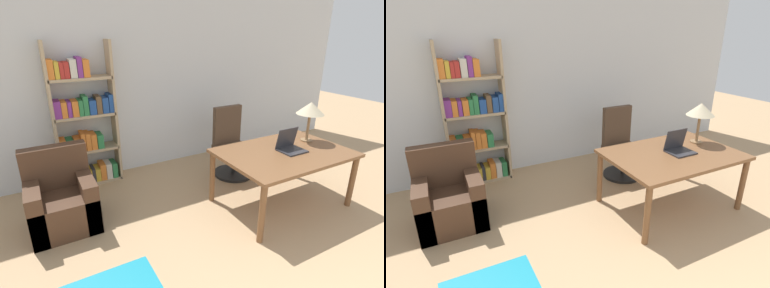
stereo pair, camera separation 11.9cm
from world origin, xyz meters
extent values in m
cube|color=silver|center=(0.00, 4.53, 1.35)|extent=(8.00, 0.06, 2.70)
cube|color=brown|center=(1.01, 2.56, 0.71)|extent=(1.59, 1.07, 0.04)
cylinder|color=brown|center=(0.28, 2.08, 0.34)|extent=(0.07, 0.07, 0.69)
cylinder|color=brown|center=(1.74, 2.08, 0.34)|extent=(0.07, 0.07, 0.69)
cylinder|color=brown|center=(0.28, 3.04, 0.34)|extent=(0.07, 0.07, 0.69)
cylinder|color=brown|center=(1.74, 3.04, 0.34)|extent=(0.07, 0.07, 0.69)
cube|color=#2D2D33|center=(1.09, 2.52, 0.74)|extent=(0.31, 0.25, 0.02)
cube|color=#2D2D33|center=(1.09, 2.63, 0.87)|extent=(0.31, 0.05, 0.25)
cube|color=#19233D|center=(1.09, 2.63, 0.87)|extent=(0.28, 0.04, 0.22)
cylinder|color=olive|center=(1.55, 2.70, 0.73)|extent=(0.16, 0.16, 0.01)
cylinder|color=olive|center=(1.55, 2.70, 0.92)|extent=(0.04, 0.04, 0.35)
cone|color=#C6B793|center=(1.55, 2.70, 1.17)|extent=(0.35, 0.35, 0.16)
cylinder|color=black|center=(0.97, 3.52, 0.02)|extent=(0.59, 0.59, 0.04)
cylinder|color=#262626|center=(0.97, 3.52, 0.20)|extent=(0.06, 0.06, 0.33)
cube|color=#4C3828|center=(0.97, 3.52, 0.42)|extent=(0.50, 0.50, 0.10)
cube|color=#4C3828|center=(0.97, 3.73, 0.76)|extent=(0.47, 0.08, 0.58)
cylinder|color=teal|center=(-1.09, 1.89, 0.23)|extent=(0.04, 0.04, 0.46)
cube|color=#472D1E|center=(-1.50, 3.36, 0.21)|extent=(0.70, 0.65, 0.41)
cube|color=#472D1E|center=(-1.50, 3.61, 0.66)|extent=(0.70, 0.16, 0.50)
cube|color=#472D1E|center=(-1.77, 3.36, 0.29)|extent=(0.16, 0.65, 0.59)
cube|color=#472D1E|center=(-1.22, 3.36, 0.29)|extent=(0.16, 0.65, 0.59)
cube|color=tan|center=(-1.39, 4.34, 1.01)|extent=(0.04, 0.28, 2.01)
cube|color=tan|center=(-0.59, 4.34, 1.01)|extent=(0.04, 0.28, 2.01)
cube|color=tan|center=(-0.99, 4.34, 0.02)|extent=(0.80, 0.28, 0.04)
cube|color=silver|center=(-1.34, 4.34, 0.14)|extent=(0.08, 0.24, 0.21)
cube|color=#2D7F47|center=(-1.25, 4.34, 0.16)|extent=(0.09, 0.24, 0.26)
cube|color=#333338|center=(-1.17, 4.34, 0.14)|extent=(0.06, 0.24, 0.21)
cube|color=brown|center=(-1.10, 4.34, 0.16)|extent=(0.05, 0.24, 0.25)
cube|color=gold|center=(-1.04, 4.34, 0.13)|extent=(0.06, 0.24, 0.19)
cube|color=#333338|center=(-0.98, 4.34, 0.14)|extent=(0.04, 0.24, 0.20)
cube|color=gold|center=(-0.92, 4.34, 0.13)|extent=(0.07, 0.24, 0.19)
cube|color=orange|center=(-0.85, 4.34, 0.16)|extent=(0.08, 0.24, 0.24)
cube|color=silver|center=(-0.76, 4.34, 0.15)|extent=(0.08, 0.24, 0.23)
cube|color=#2D7F47|center=(-0.67, 4.34, 0.15)|extent=(0.07, 0.24, 0.23)
cube|color=tan|center=(-0.99, 4.34, 0.52)|extent=(0.80, 0.28, 0.04)
cube|color=orange|center=(-1.33, 4.34, 0.64)|extent=(0.08, 0.24, 0.19)
cube|color=#2D7F47|center=(-1.24, 4.34, 0.63)|extent=(0.09, 0.24, 0.18)
cube|color=orange|center=(-1.14, 4.34, 0.63)|extent=(0.09, 0.24, 0.19)
cube|color=orange|center=(-1.07, 4.34, 0.66)|extent=(0.05, 0.24, 0.25)
cube|color=orange|center=(-1.00, 4.34, 0.66)|extent=(0.06, 0.24, 0.24)
cube|color=orange|center=(-0.93, 4.34, 0.65)|extent=(0.08, 0.24, 0.22)
cube|color=#2D7F47|center=(-0.84, 4.34, 0.64)|extent=(0.08, 0.24, 0.20)
cube|color=tan|center=(-0.99, 4.34, 1.02)|extent=(0.80, 0.28, 0.04)
cube|color=#7F338C|center=(-1.33, 4.34, 1.15)|extent=(0.09, 0.24, 0.22)
cube|color=orange|center=(-1.25, 4.34, 1.15)|extent=(0.07, 0.24, 0.21)
cube|color=#7F338C|center=(-1.18, 4.34, 1.14)|extent=(0.05, 0.24, 0.21)
cube|color=orange|center=(-1.11, 4.34, 1.14)|extent=(0.08, 0.24, 0.21)
cube|color=#2D7F47|center=(-1.04, 4.34, 1.15)|extent=(0.06, 0.24, 0.21)
cube|color=#2D7F47|center=(-0.97, 4.34, 1.17)|extent=(0.07, 0.24, 0.26)
cube|color=#234C99|center=(-0.89, 4.34, 1.14)|extent=(0.09, 0.24, 0.19)
cube|color=brown|center=(-0.80, 4.34, 1.16)|extent=(0.07, 0.24, 0.24)
cube|color=#234C99|center=(-0.72, 4.34, 1.15)|extent=(0.08, 0.24, 0.21)
cube|color=#234C99|center=(-0.63, 4.34, 1.16)|extent=(0.08, 0.24, 0.25)
cube|color=tan|center=(-0.99, 4.34, 1.53)|extent=(0.80, 0.28, 0.04)
cube|color=orange|center=(-1.34, 4.34, 1.66)|extent=(0.08, 0.24, 0.24)
cube|color=gold|center=(-1.27, 4.34, 1.65)|extent=(0.05, 0.24, 0.21)
cube|color=#B72D28|center=(-1.21, 4.34, 1.64)|extent=(0.05, 0.24, 0.20)
cube|color=#B72D28|center=(-1.15, 4.34, 1.65)|extent=(0.06, 0.24, 0.20)
cube|color=silver|center=(-1.07, 4.34, 1.66)|extent=(0.08, 0.24, 0.23)
cube|color=#7F338C|center=(-0.99, 4.34, 1.67)|extent=(0.06, 0.24, 0.26)
cube|color=orange|center=(-0.91, 4.34, 1.66)|extent=(0.08, 0.24, 0.22)
camera|label=1|loc=(-1.63, 0.14, 2.12)|focal=28.00mm
camera|label=2|loc=(-1.52, 0.08, 2.12)|focal=28.00mm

